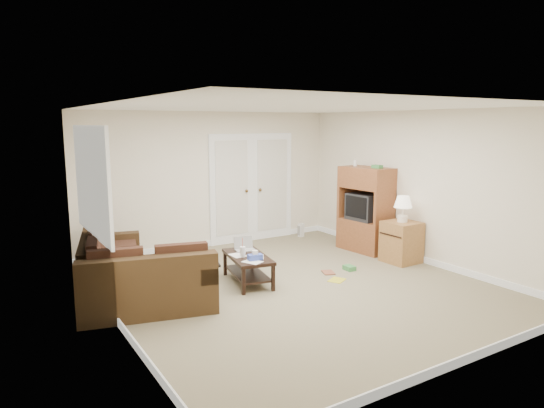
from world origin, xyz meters
TOP-DOWN VIEW (x-y plane):
  - floor at (0.00, 0.00)m, footprint 5.50×5.50m
  - ceiling at (0.00, 0.00)m, footprint 5.00×5.50m
  - wall_left at (-2.50, 0.00)m, footprint 0.02×5.50m
  - wall_right at (2.50, 0.00)m, footprint 0.02×5.50m
  - wall_back at (0.00, 2.75)m, footprint 5.00×0.02m
  - wall_front at (0.00, -2.75)m, footprint 5.00×0.02m
  - baseboards at (0.00, 0.00)m, footprint 5.00×5.50m
  - french_doors at (0.85, 2.71)m, footprint 1.80×0.05m
  - window_left at (-2.46, 1.00)m, footprint 0.05×1.92m
  - sectional_sofa at (-2.13, 0.82)m, footprint 1.78×2.78m
  - coffee_table at (-0.48, 0.49)m, footprint 0.68×1.08m
  - tv_armoire at (2.20, 0.96)m, footprint 0.60×0.99m
  - side_cabinet at (2.20, 0.07)m, footprint 0.54×0.54m
  - space_heater at (1.84, 2.45)m, footprint 0.12×0.11m
  - floor_magazine at (0.68, -0.12)m, footprint 0.33×0.30m
  - floor_greenbox at (1.16, 0.17)m, footprint 0.14×0.18m
  - floor_book at (0.71, 0.26)m, footprint 0.25×0.28m

SIDE VIEW (x-z plane):
  - floor at x=0.00m, z-range 0.00..0.00m
  - floor_magazine at x=0.68m, z-range 0.00..0.01m
  - floor_book at x=0.71m, z-range 0.00..0.02m
  - floor_greenbox at x=1.16m, z-range 0.00..0.07m
  - baseboards at x=0.00m, z-range 0.00..0.10m
  - space_heater at x=1.84m, z-range 0.00..0.27m
  - coffee_table at x=-0.48m, z-range -0.12..0.56m
  - sectional_sofa at x=-2.13m, z-range -0.08..0.68m
  - side_cabinet at x=2.20m, z-range -0.16..0.96m
  - tv_armoire at x=2.20m, z-range -0.05..1.58m
  - french_doors at x=0.85m, z-range -0.03..2.10m
  - wall_left at x=-2.50m, z-range 0.00..2.50m
  - wall_right at x=2.50m, z-range 0.00..2.50m
  - wall_back at x=0.00m, z-range 0.00..2.50m
  - wall_front at x=0.00m, z-range 0.00..2.50m
  - window_left at x=-2.46m, z-range 0.84..2.26m
  - ceiling at x=0.00m, z-range 2.49..2.51m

